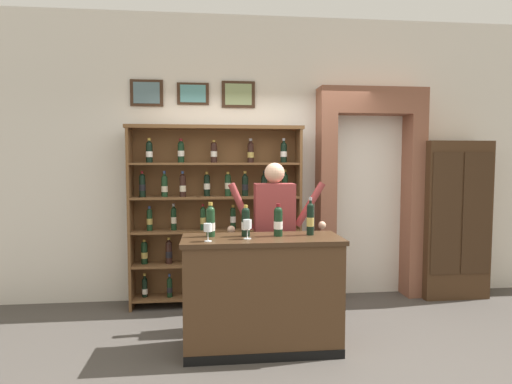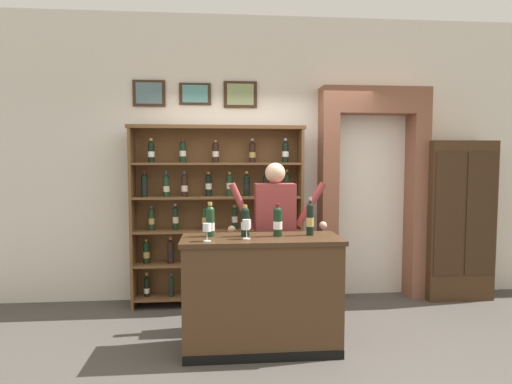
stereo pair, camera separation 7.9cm
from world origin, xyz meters
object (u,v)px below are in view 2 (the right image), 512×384
at_px(side_cabinet, 456,220).
at_px(tasting_bottle_grappa, 210,221).
at_px(wine_shelf, 218,211).
at_px(tasting_counter, 261,294).
at_px(wine_glass_spare, 207,229).
at_px(wine_glass_center, 247,225).
at_px(tasting_bottle_super_tuscan, 245,221).
at_px(shopkeeper, 275,226).
at_px(tasting_bottle_rosso, 310,218).
at_px(tasting_bottle_vin_santo, 278,221).

distance_m(side_cabinet, tasting_bottle_grappa, 3.22).
distance_m(wine_shelf, side_cabinet, 2.92).
relative_size(tasting_counter, wine_glass_spare, 9.30).
height_order(tasting_counter, wine_glass_center, wine_glass_center).
xyz_separation_m(tasting_counter, tasting_bottle_super_tuscan, (-0.14, 0.06, 0.64)).
bearing_deg(shopkeeper, tasting_bottle_rosso, -62.53).
xyz_separation_m(wine_glass_spare, wine_glass_center, (0.34, 0.08, 0.01)).
bearing_deg(wine_shelf, tasting_bottle_rosso, -55.56).
bearing_deg(tasting_bottle_vin_santo, wine_glass_center, -158.45).
height_order(tasting_counter, tasting_bottle_super_tuscan, tasting_bottle_super_tuscan).
relative_size(tasting_counter, wine_glass_center, 8.35).
bearing_deg(shopkeeper, tasting_bottle_super_tuscan, -124.37).
distance_m(wine_shelf, tasting_bottle_super_tuscan, 1.24).
bearing_deg(tasting_bottle_grappa, tasting_counter, -9.98).
height_order(tasting_bottle_grappa, tasting_bottle_rosso, tasting_bottle_rosso).
height_order(wine_shelf, tasting_bottle_super_tuscan, wine_shelf).
distance_m(tasting_counter, wine_glass_spare, 0.79).
distance_m(tasting_bottle_vin_santo, wine_glass_spare, 0.65).
xyz_separation_m(tasting_bottle_super_tuscan, wine_glass_spare, (-0.34, -0.21, -0.03)).
xyz_separation_m(tasting_bottle_grappa, tasting_bottle_super_tuscan, (0.31, -0.02, -0.01)).
bearing_deg(wine_glass_center, tasting_bottle_vin_santo, 21.55).
bearing_deg(tasting_counter, tasting_bottle_grappa, 170.02).
height_order(tasting_bottle_grappa, tasting_bottle_super_tuscan, tasting_bottle_grappa).
bearing_deg(tasting_bottle_super_tuscan, shopkeeper, 55.63).
xyz_separation_m(tasting_counter, wine_glass_center, (-0.14, -0.07, 0.63)).
bearing_deg(side_cabinet, tasting_bottle_super_tuscan, -155.63).
relative_size(tasting_bottle_super_tuscan, wine_glass_spare, 1.85).
xyz_separation_m(side_cabinet, wine_glass_spare, (-3.01, -1.43, 0.16)).
xyz_separation_m(shopkeeper, wine_glass_spare, (-0.67, -0.70, 0.09)).
height_order(tasting_counter, tasting_bottle_grappa, tasting_bottle_grappa).
distance_m(tasting_bottle_grappa, tasting_bottle_rosso, 0.90).
xyz_separation_m(shopkeeper, wine_glass_center, (-0.33, -0.62, 0.11)).
relative_size(tasting_bottle_super_tuscan, tasting_bottle_vin_santo, 0.96).
bearing_deg(tasting_bottle_grappa, wine_glass_spare, -95.81).
distance_m(tasting_bottle_grappa, wine_glass_spare, 0.23).
bearing_deg(tasting_bottle_rosso, side_cabinet, 30.12).
bearing_deg(wine_glass_center, tasting_bottle_super_tuscan, 91.20).
relative_size(side_cabinet, tasting_bottle_grappa, 6.29).
bearing_deg(wine_glass_center, tasting_bottle_rosso, 13.18).
xyz_separation_m(tasting_bottle_vin_santo, tasting_bottle_rosso, (0.30, 0.02, 0.02)).
distance_m(wine_glass_spare, wine_glass_center, 0.35).
height_order(tasting_bottle_grappa, wine_glass_spare, tasting_bottle_grappa).
relative_size(tasting_bottle_super_tuscan, tasting_bottle_rosso, 0.82).
distance_m(tasting_bottle_super_tuscan, wine_glass_spare, 0.40).
bearing_deg(tasting_bottle_rosso, wine_glass_spare, -166.92).
bearing_deg(wine_glass_center, wine_shelf, 100.35).
height_order(side_cabinet, tasting_bottle_vin_santo, side_cabinet).
height_order(wine_shelf, side_cabinet, wine_shelf).
height_order(tasting_bottle_super_tuscan, tasting_bottle_rosso, tasting_bottle_rosso).
relative_size(wine_shelf, side_cabinet, 1.08).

